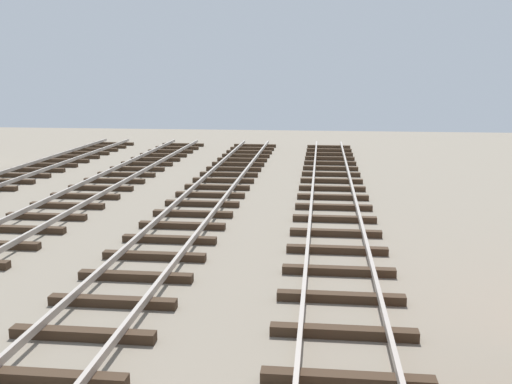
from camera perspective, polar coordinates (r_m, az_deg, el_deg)
The scene contains 0 objects.
Camera 1 is at (0.85, -3.12, 4.43)m, focal length 41.53 mm.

